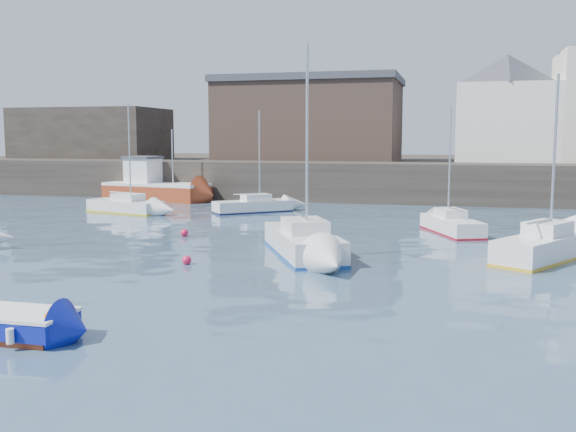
% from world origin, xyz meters
% --- Properties ---
extents(water, '(220.00, 220.00, 0.00)m').
position_xyz_m(water, '(0.00, 0.00, 0.00)').
color(water, '#2D4760').
rests_on(water, ground).
extents(quay_wall, '(90.00, 5.00, 3.00)m').
position_xyz_m(quay_wall, '(0.00, 35.00, 1.50)').
color(quay_wall, '#28231E').
rests_on(quay_wall, ground).
extents(land_strip, '(90.00, 32.00, 2.80)m').
position_xyz_m(land_strip, '(0.00, 53.00, 1.40)').
color(land_strip, '#28231E').
rests_on(land_strip, ground).
extents(bldg_east_d, '(11.14, 11.14, 8.95)m').
position_xyz_m(bldg_east_d, '(11.00, 41.50, 7.36)').
color(bldg_east_d, white).
rests_on(bldg_east_d, land_strip).
extents(warehouse, '(16.40, 10.40, 7.60)m').
position_xyz_m(warehouse, '(-6.00, 43.00, 6.62)').
color(warehouse, '#3D2D26').
rests_on(warehouse, land_strip).
extents(bldg_west, '(14.00, 8.00, 5.00)m').
position_xyz_m(bldg_west, '(-28.00, 42.00, 5.30)').
color(bldg_west, '#353028').
rests_on(bldg_west, land_strip).
extents(blue_dinghy, '(3.65, 1.93, 0.69)m').
position_xyz_m(blue_dinghy, '(-3.72, -2.00, 0.38)').
color(blue_dinghy, '#99381A').
rests_on(blue_dinghy, ground).
extents(fishing_boat, '(8.86, 4.60, 5.59)m').
position_xyz_m(fishing_boat, '(-16.21, 31.55, 1.08)').
color(fishing_boat, '#99381A').
rests_on(fishing_boat, ground).
extents(sailboat_b, '(4.93, 6.99, 8.67)m').
position_xyz_m(sailboat_b, '(0.95, 10.91, 0.57)').
color(sailboat_b, silver).
rests_on(sailboat_b, ground).
extents(sailboat_c, '(4.53, 5.76, 7.45)m').
position_xyz_m(sailboat_c, '(10.66, 12.15, 0.57)').
color(sailboat_c, silver).
rests_on(sailboat_c, ground).
extents(sailboat_e, '(5.83, 3.33, 7.14)m').
position_xyz_m(sailboat_e, '(-14.00, 22.95, 0.47)').
color(sailboat_e, silver).
rests_on(sailboat_e, ground).
extents(sailboat_f, '(3.46, 5.23, 6.51)m').
position_xyz_m(sailboat_f, '(6.98, 18.87, 0.46)').
color(sailboat_f, silver).
rests_on(sailboat_f, ground).
extents(sailboat_h, '(5.08, 4.62, 6.72)m').
position_xyz_m(sailboat_h, '(-5.91, 25.36, 0.44)').
color(sailboat_h, silver).
rests_on(sailboat_h, ground).
extents(buoy_near, '(0.37, 0.37, 0.37)m').
position_xyz_m(buoy_near, '(-2.99, 7.75, 0.00)').
color(buoy_near, red).
rests_on(buoy_near, ground).
extents(buoy_mid, '(0.37, 0.37, 0.37)m').
position_xyz_m(buoy_mid, '(10.24, 10.77, 0.00)').
color(buoy_mid, red).
rests_on(buoy_mid, ground).
extents(buoy_far, '(0.39, 0.39, 0.39)m').
position_xyz_m(buoy_far, '(-6.03, 14.40, 0.00)').
color(buoy_far, red).
rests_on(buoy_far, ground).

